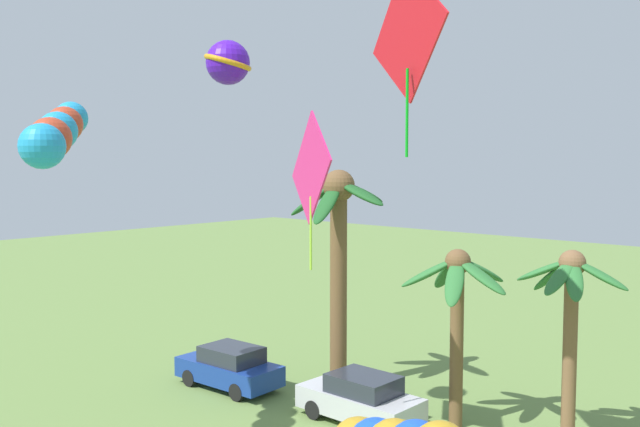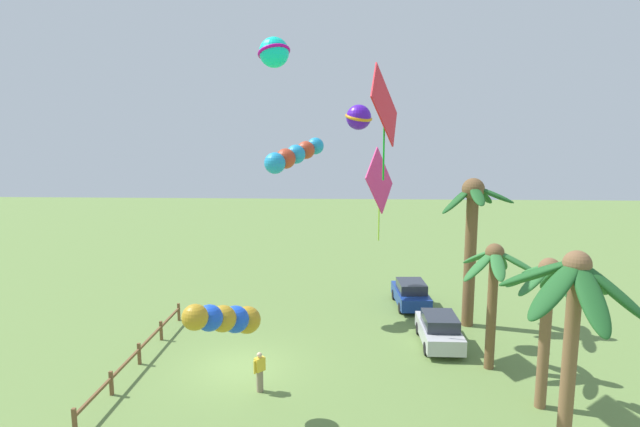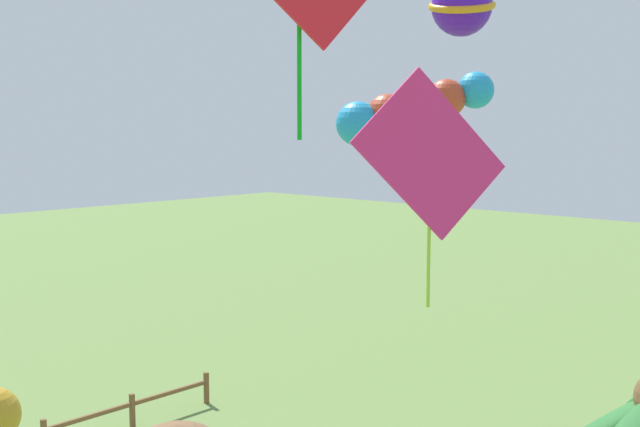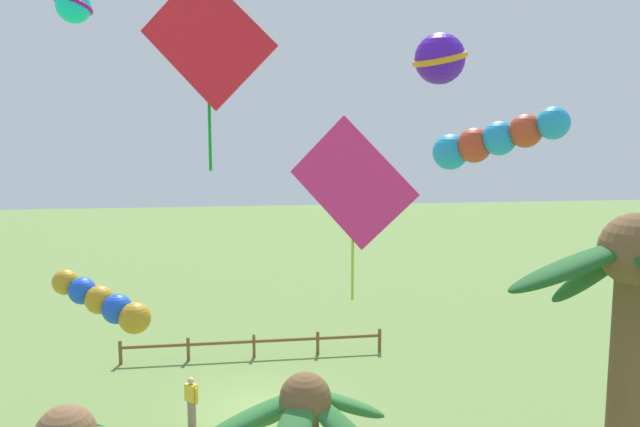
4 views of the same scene
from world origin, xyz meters
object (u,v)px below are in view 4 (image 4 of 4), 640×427
(kite_ball_2, at_px, (440,59))
(kite_ball_5, at_px, (73,6))
(kite_tube_0, at_px, (493,140))
(palm_tree_0, at_px, (631,363))
(kite_tube_3, at_px, (104,302))
(kite_diamond_1, at_px, (353,186))
(kite_diamond_4, at_px, (208,41))
(spectator_0, at_px, (191,402))

(kite_ball_2, distance_m, kite_ball_5, 9.46)
(kite_tube_0, distance_m, kite_ball_5, 12.37)
(palm_tree_0, xyz_separation_m, kite_tube_3, (9.96, -10.36, -1.55))
(palm_tree_0, xyz_separation_m, kite_diamond_1, (3.33, -4.98, 2.35))
(palm_tree_0, height_order, kite_ball_2, kite_ball_2)
(kite_diamond_1, height_order, kite_diamond_4, kite_diamond_4)
(kite_tube_0, height_order, kite_ball_2, kite_ball_2)
(kite_diamond_1, relative_size, kite_tube_3, 1.34)
(kite_tube_0, xyz_separation_m, kite_ball_5, (11.86, 0.64, 3.46))
(kite_tube_0, bearing_deg, spectator_0, -2.70)
(kite_diamond_4, bearing_deg, palm_tree_0, 141.83)
(spectator_0, height_order, kite_tube_3, kite_tube_3)
(spectator_0, height_order, kite_diamond_1, kite_diamond_1)
(kite_diamond_1, relative_size, kite_ball_5, 3.03)
(kite_diamond_4, bearing_deg, kite_ball_2, -171.58)
(kite_tube_3, bearing_deg, palm_tree_0, 133.87)
(kite_ball_5, bearing_deg, kite_tube_0, -176.91)
(kite_diamond_4, bearing_deg, kite_diamond_1, 178.37)
(kite_tube_0, bearing_deg, kite_ball_2, 49.38)
(kite_tube_3, bearing_deg, kite_ball_5, 88.80)
(kite_diamond_1, distance_m, kite_ball_2, 3.78)
(spectator_0, distance_m, kite_tube_0, 12.22)
(kite_diamond_1, xyz_separation_m, kite_ball_2, (-2.24, -0.88, 2.91))
(kite_tube_0, relative_size, kite_diamond_4, 0.78)
(kite_ball_2, bearing_deg, kite_diamond_1, 21.46)
(kite_diamond_1, bearing_deg, kite_ball_2, -158.54)
(kite_tube_0, height_order, kite_tube_3, kite_tube_0)
(kite_ball_2, relative_size, kite_ball_5, 1.32)
(kite_diamond_1, bearing_deg, kite_ball_5, -28.98)
(palm_tree_0, xyz_separation_m, kite_ball_5, (9.99, -8.67, 6.81))
(kite_ball_2, bearing_deg, spectator_0, -31.66)
(kite_tube_0, relative_size, kite_tube_3, 1.08)
(spectator_0, bearing_deg, kite_tube_3, -13.38)
(spectator_0, xyz_separation_m, kite_ball_2, (-6.30, 3.88, 9.89))
(kite_diamond_1, bearing_deg, kite_tube_3, -39.06)
(kite_diamond_4, bearing_deg, kite_ball_5, -45.43)
(kite_diamond_1, distance_m, kite_diamond_4, 4.37)
(kite_ball_2, bearing_deg, kite_tube_3, -26.87)
(kite_tube_3, bearing_deg, kite_diamond_4, 123.58)
(kite_ball_5, bearing_deg, kite_diamond_1, 151.02)
(palm_tree_0, distance_m, kite_tube_3, 14.45)
(kite_tube_0, bearing_deg, kite_diamond_4, 27.02)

